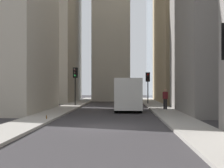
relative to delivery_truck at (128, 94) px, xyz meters
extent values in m
plane|color=#302D30|center=(-12.76, 1.40, -1.46)|extent=(135.00, 135.00, 0.00)
cube|color=gray|center=(-12.76, 5.90, -1.39)|extent=(90.00, 2.20, 0.14)
cube|color=gray|center=(-12.76, -3.10, -1.39)|extent=(90.00, 2.20, 0.14)
cube|color=#9E8966|center=(17.20, -9.20, 11.53)|extent=(18.37, 10.00, 25.99)
cube|color=#A8A091|center=(18.92, 12.00, 11.31)|extent=(14.80, 10.00, 25.55)
cube|color=#B7B2A5|center=(22.43, 2.17, 9.80)|extent=(5.44, 5.44, 22.53)
cube|color=silver|center=(-0.91, 0.00, 0.08)|extent=(4.60, 2.25, 2.60)
cube|color=#38383D|center=(2.29, 0.00, -0.27)|extent=(1.90, 2.25, 1.90)
cube|color=black|center=(2.29, 0.00, 0.33)|extent=(1.92, 2.09, 0.64)
cylinder|color=black|center=(2.29, -0.98, -1.02)|extent=(0.88, 0.28, 0.88)
cylinder|color=black|center=(2.29, 0.99, -1.02)|extent=(0.88, 0.28, 0.88)
cylinder|color=black|center=(-2.31, -0.98, -1.02)|extent=(0.88, 0.28, 0.88)
cylinder|color=black|center=(-2.31, 0.99, -1.02)|extent=(0.88, 0.28, 0.88)
cube|color=maroon|center=(10.62, 0.00, -0.93)|extent=(4.30, 1.78, 0.70)
cube|color=black|center=(10.42, 0.00, -0.31)|extent=(2.10, 1.58, 0.54)
cylinder|color=black|center=(11.97, -0.78, -1.14)|extent=(0.64, 0.22, 0.64)
cylinder|color=black|center=(11.97, 0.78, -1.14)|extent=(0.64, 0.22, 0.64)
cylinder|color=black|center=(9.27, -0.78, -1.14)|extent=(0.64, 0.22, 0.64)
cylinder|color=black|center=(9.27, 0.78, -1.14)|extent=(0.64, 0.22, 0.64)
cylinder|color=black|center=(11.33, -2.47, 0.00)|extent=(0.12, 0.12, 2.65)
cube|color=black|center=(11.33, -2.47, 1.78)|extent=(0.28, 0.32, 0.90)
cube|color=black|center=(11.49, -2.47, 1.78)|extent=(0.03, 0.52, 1.10)
sphere|color=red|center=(11.17, -2.47, 2.08)|extent=(0.20, 0.20, 0.20)
sphere|color=black|center=(11.17, -2.47, 1.78)|extent=(0.20, 0.20, 0.20)
sphere|color=black|center=(11.17, -2.47, 1.48)|extent=(0.20, 0.20, 0.20)
cylinder|color=black|center=(6.97, 5.52, 0.19)|extent=(0.12, 0.12, 3.01)
cube|color=black|center=(6.97, 5.52, 2.14)|extent=(0.28, 0.32, 0.90)
cube|color=black|center=(7.12, 5.52, 2.14)|extent=(0.03, 0.52, 1.10)
sphere|color=black|center=(6.81, 5.52, 2.44)|extent=(0.20, 0.20, 0.20)
sphere|color=black|center=(6.81, 5.52, 2.14)|extent=(0.20, 0.20, 0.20)
sphere|color=green|center=(6.81, 5.52, 1.84)|extent=(0.20, 0.20, 0.20)
cylinder|color=black|center=(0.52, -3.39, -0.87)|extent=(0.16, 0.16, 0.91)
cylinder|color=black|center=(0.52, -3.22, -0.87)|extent=(0.16, 0.16, 0.91)
cube|color=maroon|center=(0.52, -3.31, -0.09)|extent=(0.26, 0.44, 0.64)
sphere|color=tan|center=(0.52, -3.31, 0.38)|extent=(0.22, 0.22, 0.22)
cylinder|color=brown|center=(-9.58, 5.19, -1.22)|extent=(0.07, 0.07, 0.20)
cylinder|color=brown|center=(-9.58, 5.19, -1.08)|extent=(0.03, 0.03, 0.07)
camera|label=1|loc=(-33.07, 0.38, 0.77)|focal=60.74mm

